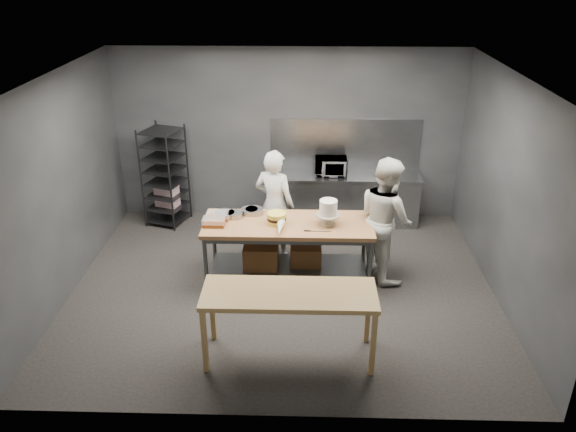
# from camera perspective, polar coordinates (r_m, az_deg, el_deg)

# --- Properties ---
(ground) EXTENTS (6.00, 6.00, 0.00)m
(ground) POSITION_cam_1_polar(r_m,az_deg,el_deg) (8.20, -0.51, -7.17)
(ground) COLOR black
(ground) RESTS_ON ground
(back_wall) EXTENTS (6.00, 0.04, 3.00)m
(back_wall) POSITION_cam_1_polar(r_m,az_deg,el_deg) (9.85, -0.00, 8.20)
(back_wall) COLOR #4C4F54
(back_wall) RESTS_ON ground
(work_table) EXTENTS (2.40, 0.90, 0.92)m
(work_table) POSITION_cam_1_polar(r_m,az_deg,el_deg) (8.11, -0.32, -2.86)
(work_table) COLOR brown
(work_table) RESTS_ON ground
(near_counter) EXTENTS (2.00, 0.70, 0.90)m
(near_counter) POSITION_cam_1_polar(r_m,az_deg,el_deg) (6.48, 0.13, -8.36)
(near_counter) COLOR #A07942
(near_counter) RESTS_ON ground
(back_counter) EXTENTS (2.60, 0.60, 0.90)m
(back_counter) POSITION_cam_1_polar(r_m,az_deg,el_deg) (9.94, 5.72, 1.78)
(back_counter) COLOR slate
(back_counter) RESTS_ON ground
(splashback_panel) EXTENTS (2.60, 0.02, 0.90)m
(splashback_panel) POSITION_cam_1_polar(r_m,az_deg,el_deg) (9.90, 5.84, 7.25)
(splashback_panel) COLOR slate
(splashback_panel) RESTS_ON back_counter
(speed_rack) EXTENTS (0.77, 0.80, 1.75)m
(speed_rack) POSITION_cam_1_polar(r_m,az_deg,el_deg) (9.97, -12.37, 3.90)
(speed_rack) COLOR black
(speed_rack) RESTS_ON ground
(chef_behind) EXTENTS (0.75, 0.64, 1.76)m
(chef_behind) POSITION_cam_1_polar(r_m,az_deg,el_deg) (8.60, -1.38, 1.13)
(chef_behind) COLOR silver
(chef_behind) RESTS_ON ground
(chef_right) EXTENTS (1.00, 1.10, 1.84)m
(chef_right) POSITION_cam_1_polar(r_m,az_deg,el_deg) (8.19, 9.87, -0.26)
(chef_right) COLOR silver
(chef_right) RESTS_ON ground
(microwave) EXTENTS (0.54, 0.37, 0.30)m
(microwave) POSITION_cam_1_polar(r_m,az_deg,el_deg) (9.70, 4.37, 5.04)
(microwave) COLOR black
(microwave) RESTS_ON back_counter
(frosted_cake_stand) EXTENTS (0.34, 0.34, 0.37)m
(frosted_cake_stand) POSITION_cam_1_polar(r_m,az_deg,el_deg) (7.82, 4.12, 0.66)
(frosted_cake_stand) COLOR #AEA38B
(frosted_cake_stand) RESTS_ON work_table
(layer_cake) EXTENTS (0.27, 0.27, 0.16)m
(layer_cake) POSITION_cam_1_polar(r_m,az_deg,el_deg) (7.89, -1.16, -0.22)
(layer_cake) COLOR #F7DD4E
(layer_cake) RESTS_ON work_table
(cake_pans) EXTENTS (0.69, 0.40, 0.07)m
(cake_pans) POSITION_cam_1_polar(r_m,az_deg,el_deg) (8.18, -4.86, 0.33)
(cake_pans) COLOR gray
(cake_pans) RESTS_ON work_table
(piping_bag) EXTENTS (0.14, 0.38, 0.12)m
(piping_bag) POSITION_cam_1_polar(r_m,az_deg,el_deg) (7.66, -0.83, -1.22)
(piping_bag) COLOR white
(piping_bag) RESTS_ON work_table
(offset_spatula) EXTENTS (0.36, 0.02, 0.02)m
(offset_spatula) POSITION_cam_1_polar(r_m,az_deg,el_deg) (7.71, 2.61, -1.54)
(offset_spatula) COLOR slate
(offset_spatula) RESTS_ON work_table
(pastry_clamshells) EXTENTS (0.33, 0.42, 0.11)m
(pastry_clamshells) POSITION_cam_1_polar(r_m,az_deg,el_deg) (8.00, -7.36, -0.27)
(pastry_clamshells) COLOR #A15320
(pastry_clamshells) RESTS_ON work_table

